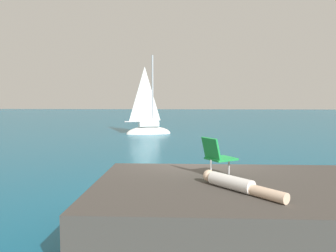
# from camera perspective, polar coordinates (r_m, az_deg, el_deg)

# --- Properties ---
(ground_plane) EXTENTS (160.00, 160.00, 0.00)m
(ground_plane) POSITION_cam_1_polar(r_m,az_deg,el_deg) (9.17, 4.47, -11.79)
(ground_plane) COLOR #0F5675
(shore_ledge) EXTENTS (5.90, 3.81, 1.01)m
(shore_ledge) POSITION_cam_1_polar(r_m,az_deg,el_deg) (6.64, 13.84, -13.75)
(shore_ledge) COLOR #423D38
(shore_ledge) RESTS_ON ground
(boulder_inland) EXTENTS (1.86, 1.81, 1.12)m
(boulder_inland) POSITION_cam_1_polar(r_m,az_deg,el_deg) (8.38, -3.67, -13.37)
(boulder_inland) COLOR #423534
(boulder_inland) RESTS_ON ground
(sailboat_near) EXTENTS (3.56, 2.15, 6.41)m
(sailboat_near) POSITION_cam_1_polar(r_m,az_deg,el_deg) (25.06, -3.36, -0.57)
(sailboat_near) COLOR white
(sailboat_near) RESTS_ON ground
(person_sunbather) EXTENTS (1.25, 1.42, 0.25)m
(person_sunbather) POSITION_cam_1_polar(r_m,az_deg,el_deg) (5.93, 11.61, -9.67)
(person_sunbather) COLOR white
(person_sunbather) RESTS_ON shore_ledge
(beach_chair) EXTENTS (0.76, 0.73, 0.80)m
(beach_chair) POSITION_cam_1_polar(r_m,az_deg,el_deg) (6.89, 8.29, -4.85)
(beach_chair) COLOR green
(beach_chair) RESTS_ON shore_ledge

